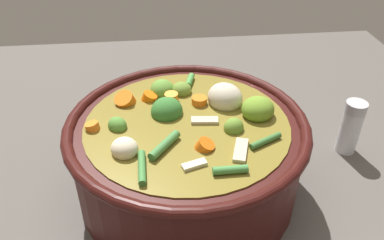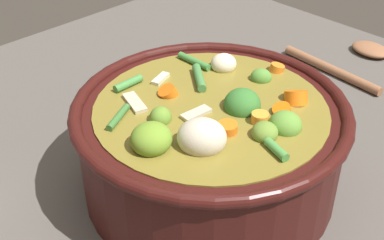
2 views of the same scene
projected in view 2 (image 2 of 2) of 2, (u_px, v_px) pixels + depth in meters
ground_plane at (209, 184)px, 0.67m from camera, size 1.10×1.10×0.00m
cooking_pot at (210, 143)px, 0.63m from camera, size 0.33×0.33×0.15m
wooden_spoon at (355, 57)px, 0.93m from camera, size 0.16×0.20×0.02m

